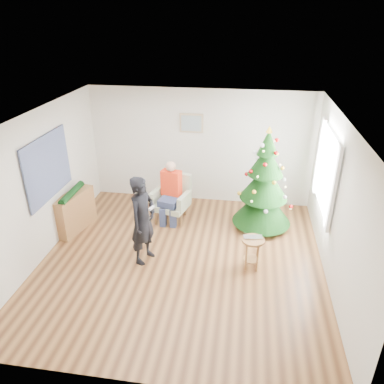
% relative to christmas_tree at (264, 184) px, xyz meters
% --- Properties ---
extents(floor, '(5.00, 5.00, 0.00)m').
position_rel_christmas_tree_xyz_m(floor, '(-1.42, -1.45, -0.97)').
color(floor, brown).
rests_on(floor, ground).
extents(ceiling, '(5.00, 5.00, 0.00)m').
position_rel_christmas_tree_xyz_m(ceiling, '(-1.42, -1.45, 1.63)').
color(ceiling, white).
rests_on(ceiling, wall_back).
extents(wall_back, '(5.00, 0.00, 5.00)m').
position_rel_christmas_tree_xyz_m(wall_back, '(-1.42, 1.05, 0.33)').
color(wall_back, silver).
rests_on(wall_back, floor).
extents(wall_front, '(5.00, 0.00, 5.00)m').
position_rel_christmas_tree_xyz_m(wall_front, '(-1.42, -3.95, 0.33)').
color(wall_front, silver).
rests_on(wall_front, floor).
extents(wall_left, '(0.00, 5.00, 5.00)m').
position_rel_christmas_tree_xyz_m(wall_left, '(-3.92, -1.45, 0.33)').
color(wall_left, silver).
rests_on(wall_left, floor).
extents(wall_right, '(0.00, 5.00, 5.00)m').
position_rel_christmas_tree_xyz_m(wall_right, '(1.08, -1.45, 0.33)').
color(wall_right, silver).
rests_on(wall_right, floor).
extents(window_panel, '(0.04, 1.30, 1.40)m').
position_rel_christmas_tree_xyz_m(window_panel, '(1.05, -0.45, 0.53)').
color(window_panel, white).
rests_on(window_panel, wall_right).
extents(curtains, '(0.05, 1.75, 1.50)m').
position_rel_christmas_tree_xyz_m(curtains, '(1.02, -0.45, 0.53)').
color(curtains, white).
rests_on(curtains, wall_right).
extents(christmas_tree, '(1.19, 1.19, 2.15)m').
position_rel_christmas_tree_xyz_m(christmas_tree, '(0.00, 0.00, 0.00)').
color(christmas_tree, '#3F2816').
rests_on(christmas_tree, floor).
extents(stool, '(0.39, 0.39, 0.58)m').
position_rel_christmas_tree_xyz_m(stool, '(-0.18, -1.44, -0.67)').
color(stool, brown).
rests_on(stool, floor).
extents(laptop, '(0.35, 0.25, 0.03)m').
position_rel_christmas_tree_xyz_m(laptop, '(-0.18, -1.44, -0.37)').
color(laptop, silver).
rests_on(laptop, stool).
extents(armchair, '(0.85, 0.82, 0.99)m').
position_rel_christmas_tree_xyz_m(armchair, '(-1.89, 0.03, -0.61)').
color(armchair, '#9CA887').
rests_on(armchair, floor).
extents(seated_person, '(0.48, 0.64, 1.30)m').
position_rel_christmas_tree_xyz_m(seated_person, '(-1.91, -0.02, -0.31)').
color(seated_person, navy).
rests_on(seated_person, armchair).
extents(standing_man, '(0.57, 0.69, 1.62)m').
position_rel_christmas_tree_xyz_m(standing_man, '(-2.08, -1.49, -0.16)').
color(standing_man, black).
rests_on(standing_man, floor).
extents(game_controller, '(0.08, 0.13, 0.04)m').
position_rel_christmas_tree_xyz_m(game_controller, '(-1.91, -1.52, 0.11)').
color(game_controller, white).
rests_on(game_controller, standing_man).
extents(console, '(0.51, 1.04, 0.80)m').
position_rel_christmas_tree_xyz_m(console, '(-3.75, -0.69, -0.57)').
color(console, brown).
rests_on(console, floor).
extents(garland, '(0.14, 0.90, 0.14)m').
position_rel_christmas_tree_xyz_m(garland, '(-3.75, -0.69, -0.15)').
color(garland, black).
rests_on(garland, console).
extents(tapestry, '(0.03, 1.50, 1.15)m').
position_rel_christmas_tree_xyz_m(tapestry, '(-3.88, -1.15, 0.58)').
color(tapestry, black).
rests_on(tapestry, wall_left).
extents(framed_picture, '(0.52, 0.05, 0.42)m').
position_rel_christmas_tree_xyz_m(framed_picture, '(-1.62, 1.02, 0.88)').
color(framed_picture, tan).
rests_on(framed_picture, wall_back).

